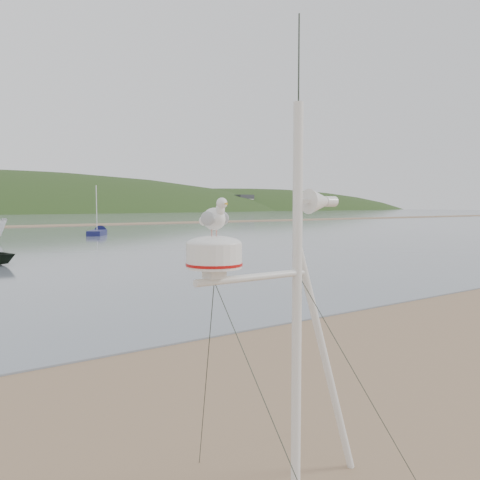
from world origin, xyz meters
TOP-DOWN VIEW (x-y plane):
  - ground at (0.00, 0.00)m, footprint 560.00×560.00m
  - mast_rig at (0.61, -1.97)m, footprint 2.26×2.41m
  - sailboat_blue_far at (16.08, 45.11)m, footprint 3.92×5.33m

SIDE VIEW (x-z plane):
  - ground at x=0.00m, z-range 0.00..0.00m
  - sailboat_blue_far at x=16.08m, z-range -2.42..3.03m
  - mast_rig at x=0.61m, z-range -1.32..3.78m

